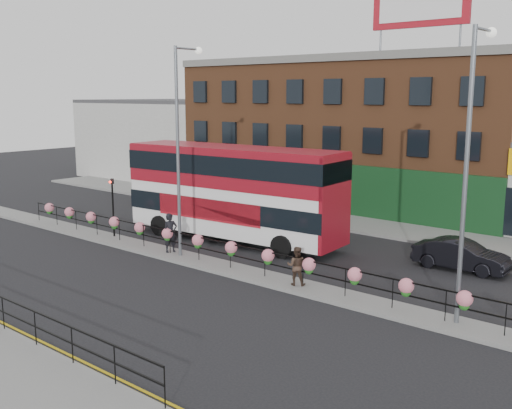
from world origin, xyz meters
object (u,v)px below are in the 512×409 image
Objects in this scene: pedestrian_a at (170,233)px; lamp_column_west at (181,134)px; car at (461,255)px; double_decker_bus at (233,184)px; pedestrian_b at (296,266)px; lamp_column_east at (470,151)px.

lamp_column_west is (0.80, 0.13, 4.90)m from pedestrian_a.
car is 13.73m from pedestrian_a.
lamp_column_west is (0.37, -4.02, 2.88)m from double_decker_bus.
double_decker_bus is at bearing 100.64° from car.
double_decker_bus is 8.85m from pedestrian_b.
lamp_column_west is at bearing -84.72° from double_decker_bus.
lamp_column_east is at bearing -68.15° from pedestrian_a.
car is at bearing 30.41° from lamp_column_west.
pedestrian_b is at bearing -176.05° from lamp_column_east.
pedestrian_b is 0.16× the size of lamp_column_west.
lamp_column_west reaches higher than pedestrian_a.
pedestrian_a is 7.82m from pedestrian_b.
double_decker_bus is 14.83m from lamp_column_east.
pedestrian_b is at bearing 147.15° from car.
pedestrian_b is (7.82, -0.21, -0.16)m from pedestrian_a.
lamp_column_west is 1.00× the size of lamp_column_east.
double_decker_bus is 6.59× the size of pedestrian_a.
car is 14.01m from lamp_column_west.
lamp_column_east is (2.48, -6.44, 5.32)m from car.
lamp_column_east is (6.63, 0.46, 5.05)m from pedestrian_b.
car is at bearing -39.93° from pedestrian_a.
lamp_column_east is at bearing 0.48° from lamp_column_west.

